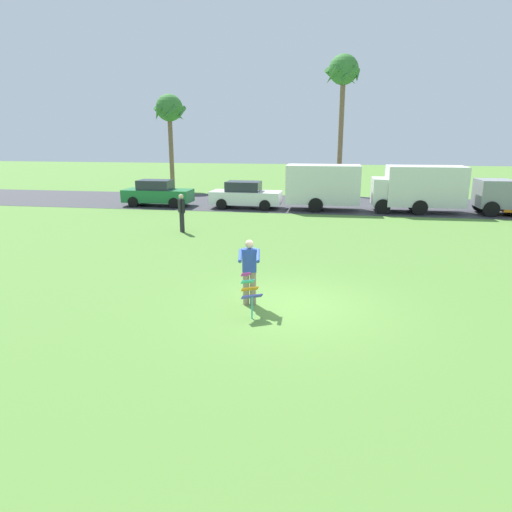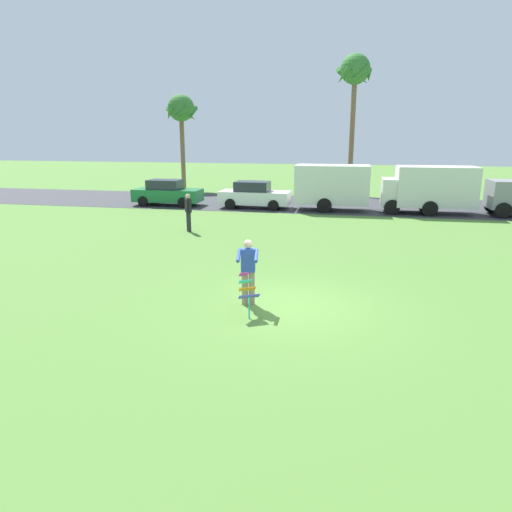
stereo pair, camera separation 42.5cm
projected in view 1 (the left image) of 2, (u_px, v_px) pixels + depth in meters
name	position (u px, v px, depth m)	size (l,w,h in m)	color
ground_plane	(290.00, 305.00, 12.02)	(120.00, 120.00, 0.00)	#568438
road_strip	(318.00, 204.00, 29.60)	(120.00, 8.00, 0.01)	#38383D
person_kite_flyer	(249.00, 270.00, 11.83)	(0.62, 0.71, 1.73)	gray
kite_held	(250.00, 290.00, 11.14)	(0.62, 0.73, 1.03)	#D83399
parked_car_green	(157.00, 193.00, 28.71)	(4.20, 1.84, 1.60)	#1E7238
parked_car_white	(245.00, 195.00, 27.81)	(4.24, 1.91, 1.60)	white
parked_truck_white_box	(337.00, 186.00, 26.77)	(6.73, 2.18, 2.62)	silver
parked_truck_grey_van	(440.00, 188.00, 25.85)	(6.74, 2.23, 2.62)	gray
palm_tree_left_near	(169.00, 111.00, 36.53)	(2.58, 2.71, 7.42)	brown
palm_tree_right_near	(343.00, 77.00, 32.79)	(2.58, 2.71, 9.83)	brown
person_walker_near	(182.00, 212.00, 20.87)	(0.39, 0.48, 1.73)	#26262B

